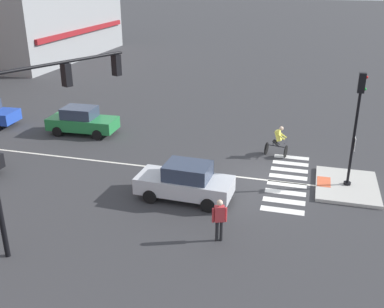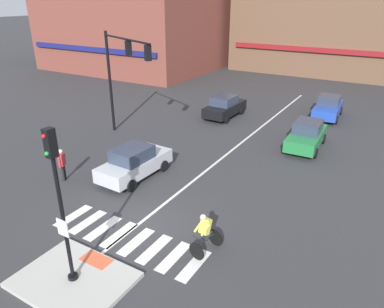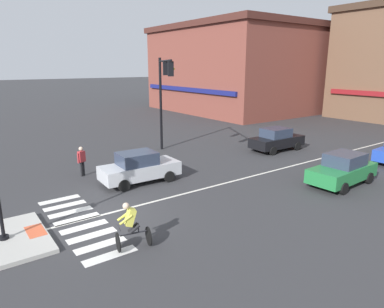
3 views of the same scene
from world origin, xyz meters
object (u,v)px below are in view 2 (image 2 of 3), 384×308
Objects in this scene: signal_pole at (59,195)px; traffic_light_mast at (120,67)px; cyclist at (205,233)px; car_green_eastbound_far at (307,135)px; car_black_westbound_distant at (225,107)px; pedestrian_at_curb_left at (62,162)px; car_blue_eastbound_distant at (328,107)px; car_silver_westbound_near at (134,162)px.

signal_pole is 0.79× the size of traffic_light_mast.
car_green_eastbound_far is at bearing 87.66° from cyclist.
signal_pole is 5.10m from cyclist.
car_black_westbound_distant is 13.56m from pedestrian_at_curb_left.
pedestrian_at_curb_left is (-9.05, -17.21, 0.17)m from car_blue_eastbound_distant.
car_black_westbound_distant is 0.99× the size of car_green_eastbound_far.
car_black_westbound_distant is at bearing 64.08° from traffic_light_mast.
cyclist is at bearing -29.55° from car_silver_westbound_near.
car_silver_westbound_near is 1.00× the size of car_black_westbound_distant.
pedestrian_at_curb_left is (-2.32, -13.36, 0.17)m from car_black_westbound_distant.
cyclist is (5.93, -3.36, 0.06)m from car_silver_westbound_near.
signal_pole is at bearing -79.12° from car_black_westbound_distant.
traffic_light_mast is 8.91m from car_black_westbound_distant.
pedestrian_at_curb_left is (1.21, -6.08, -3.58)m from traffic_light_mast.
traffic_light_mast is 12.92m from cyclist.
car_green_eastbound_far is (6.90, -2.93, 0.00)m from car_black_westbound_distant.
signal_pole is 15.71m from car_green_eastbound_far.
car_silver_westbound_near is at bearing 113.68° from signal_pole.
pedestrian_at_curb_left reaches higher than car_silver_westbound_near.
car_blue_eastbound_distant is at bearing 29.82° from car_black_westbound_distant.
car_silver_westbound_near is at bearing -112.41° from car_blue_eastbound_distant.
car_black_westbound_distant is (-6.73, -3.85, 0.00)m from car_blue_eastbound_distant.
car_black_westbound_distant is (-0.49, 11.27, 0.00)m from car_silver_westbound_near.
cyclist is at bearing -66.31° from car_black_westbound_distant.
car_silver_westbound_near is 3.51m from pedestrian_at_curb_left.
car_green_eastbound_far is 11.71m from cyclist.
car_silver_westbound_near is 2.49× the size of pedestrian_at_curb_left.
traffic_light_mast is at bearing -115.92° from car_black_westbound_distant.
car_black_westbound_distant is at bearing 100.88° from signal_pole.
car_blue_eastbound_distant is at bearing 47.32° from traffic_light_mast.
cyclist is (-0.31, -18.49, 0.06)m from car_blue_eastbound_distant.
car_black_westbound_distant is 2.48× the size of pedestrian_at_curb_left.
car_silver_westbound_near is at bearing -127.56° from car_green_eastbound_far.
car_black_westbound_distant is 7.50m from car_green_eastbound_far.
car_green_eastbound_far is (0.17, -6.79, 0.00)m from car_blue_eastbound_distant.
pedestrian_at_curb_left is at bearing -131.50° from car_green_eastbound_far.
traffic_light_mast is at bearing 143.52° from cyclist.
car_blue_eastbound_distant and car_silver_westbound_near have the same top height.
car_green_eastbound_far is 2.48× the size of cyclist.
signal_pole is 7.81m from car_silver_westbound_near.
signal_pole reaches higher than car_black_westbound_distant.
car_green_eastbound_far is (3.43, 15.14, -2.41)m from signal_pole.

